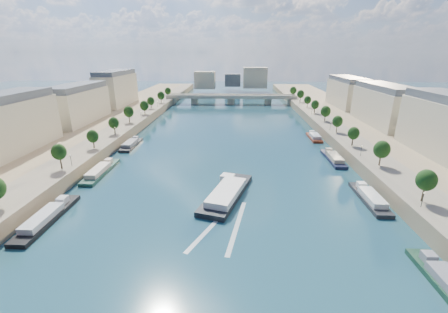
{
  "coord_description": "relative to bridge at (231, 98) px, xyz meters",
  "views": [
    {
      "loc": [
        4.71,
        -25.37,
        42.69
      ],
      "look_at": [
        0.23,
        82.52,
        5.0
      ],
      "focal_mm": 24.0,
      "sensor_mm": 36.0,
      "label": 1
    }
  ],
  "objects": [
    {
      "name": "ground",
      "position": [
        0.0,
        -136.56,
        -5.08
      ],
      "size": [
        700.0,
        700.0,
        0.0
      ],
      "primitive_type": "plane",
      "color": "#0B2534",
      "rests_on": "ground"
    },
    {
      "name": "quay_left",
      "position": [
        -72.0,
        -136.56,
        -2.58
      ],
      "size": [
        44.0,
        520.0,
        5.0
      ],
      "primitive_type": "cube",
      "color": "#9E8460",
      "rests_on": "ground"
    },
    {
      "name": "quay_right",
      "position": [
        72.0,
        -136.56,
        -2.58
      ],
      "size": [
        44.0,
        520.0,
        5.0
      ],
      "primitive_type": "cube",
      "color": "#9E8460",
      "rests_on": "ground"
    },
    {
      "name": "pave_left",
      "position": [
        -57.0,
        -136.56,
        -0.03
      ],
      "size": [
        14.0,
        520.0,
        0.1
      ],
      "primitive_type": "cube",
      "color": "gray",
      "rests_on": "quay_left"
    },
    {
      "name": "pave_right",
      "position": [
        57.0,
        -136.56,
        -0.03
      ],
      "size": [
        14.0,
        520.0,
        0.1
      ],
      "primitive_type": "cube",
      "color": "gray",
      "rests_on": "quay_right"
    },
    {
      "name": "trees_left",
      "position": [
        -55.0,
        -134.56,
        5.39
      ],
      "size": [
        4.8,
        268.8,
        8.26
      ],
      "color": "#382B1E",
      "rests_on": "ground"
    },
    {
      "name": "trees_right",
      "position": [
        55.0,
        -126.56,
        5.39
      ],
      "size": [
        4.8,
        268.8,
        8.26
      ],
      "color": "#382B1E",
      "rests_on": "ground"
    },
    {
      "name": "lamps_left",
      "position": [
        -52.5,
        -146.56,
        2.7
      ],
      "size": [
        0.36,
        200.36,
        4.28
      ],
      "color": "black",
      "rests_on": "ground"
    },
    {
      "name": "lamps_right",
      "position": [
        52.5,
        -131.56,
        2.7
      ],
      "size": [
        0.36,
        200.36,
        4.28
      ],
      "color": "black",
      "rests_on": "ground"
    },
    {
      "name": "buildings_left",
      "position": [
        -85.0,
        -124.56,
        11.37
      ],
      "size": [
        16.0,
        226.0,
        23.2
      ],
      "color": "#C3B896",
      "rests_on": "ground"
    },
    {
      "name": "buildings_right",
      "position": [
        85.0,
        -124.56,
        11.37
      ],
      "size": [
        16.0,
        226.0,
        23.2
      ],
      "color": "#C3B896",
      "rests_on": "ground"
    },
    {
      "name": "skyline",
      "position": [
        3.19,
        82.96,
        9.57
      ],
      "size": [
        79.0,
        42.0,
        22.0
      ],
      "color": "#C3B896",
      "rests_on": "ground"
    },
    {
      "name": "bridge",
      "position": [
        0.0,
        0.0,
        0.0
      ],
      "size": [
        112.0,
        12.0,
        8.15
      ],
      "color": "#C1B79E",
      "rests_on": "ground"
    },
    {
      "name": "tour_barge",
      "position": [
        2.07,
        -177.78,
        -3.89
      ],
      "size": [
        16.96,
        31.54,
        4.12
      ],
      "rotation": [
        0.0,
        0.0,
        -0.29
      ],
      "color": "black",
      "rests_on": "ground"
    },
    {
      "name": "wake",
      "position": [
        2.07,
        -194.32,
        -5.06
      ],
      "size": [
        14.91,
        25.84,
        0.04
      ],
      "color": "silver",
      "rests_on": "ground"
    },
    {
      "name": "moored_barges_left",
      "position": [
        -45.5,
        -195.02,
        -4.24
      ],
      "size": [
        5.0,
        152.12,
        3.6
      ],
      "color": "#192238",
      "rests_on": "ground"
    },
    {
      "name": "moored_barges_right",
      "position": [
        45.5,
        -181.98,
        -4.24
      ],
      "size": [
        5.0,
        161.18,
        3.6
      ],
      "color": "black",
      "rests_on": "ground"
    }
  ]
}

